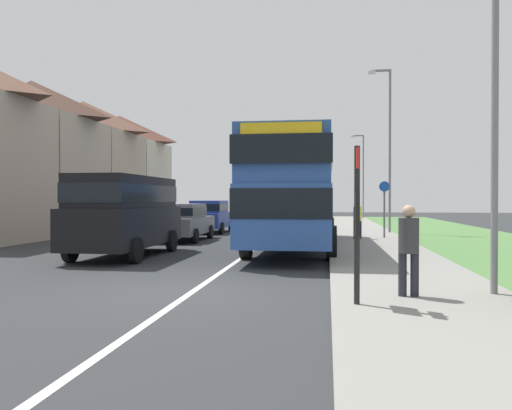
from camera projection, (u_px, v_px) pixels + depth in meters
ground_plane at (192, 292)px, 9.78m from camera, size 120.00×120.00×0.00m
lane_marking_centre at (253, 250)px, 17.70m from camera, size 0.14×60.00×0.01m
pavement_near_side at (384, 257)px, 15.15m from camera, size 3.20×68.00×0.12m
double_decker_bus at (295, 188)px, 18.12m from camera, size 2.80×11.28×3.70m
parked_van_black at (126, 210)px, 15.81m from camera, size 2.11×5.26×2.45m
parked_car_grey at (183, 220)px, 21.80m from camera, size 1.93×4.31×1.57m
parked_car_blue at (210, 215)px, 27.02m from camera, size 1.93×4.20×1.68m
pedestrian_at_stop at (409, 246)px, 8.73m from camera, size 0.34×0.34×1.67m
pedestrian_walking_away at (358, 218)px, 21.41m from camera, size 0.34×0.34×1.67m
bus_stop_sign at (357, 214)px, 8.07m from camera, size 0.09×0.52×2.60m
cycle_route_sign at (384, 207)px, 21.93m from camera, size 0.44×0.08×2.52m
street_lamp_near at (489, 51)px, 8.93m from camera, size 1.14×0.20×7.56m
street_lamp_mid at (388, 141)px, 25.49m from camera, size 1.14×0.20×8.17m
street_lamp_far at (362, 171)px, 44.17m from camera, size 1.14×0.20×7.25m
house_terrace_far_side at (60, 161)px, 28.85m from camera, size 6.10×22.18×7.76m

